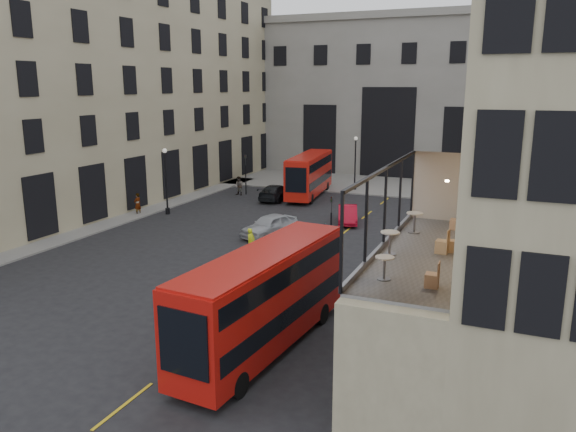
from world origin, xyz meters
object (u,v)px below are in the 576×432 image
at_px(pedestrian_e, 138,204).
at_px(cafe_chair_b, 454,245).
at_px(bus_near, 265,295).
at_px(cafe_table_far, 415,219).
at_px(pedestrian_d, 500,188).
at_px(street_lamp_b, 355,167).
at_px(bicycle, 319,229).
at_px(pedestrian_b, 298,184).
at_px(car_a, 270,225).
at_px(cyclist, 251,242).
at_px(cafe_chair_c, 443,246).
at_px(traffic_light_far, 246,169).
at_px(pedestrian_a, 239,186).
at_px(bus_far, 310,173).
at_px(car_c, 276,192).
at_px(car_b, 348,214).
at_px(street_lamp_a, 166,185).
at_px(cafe_table_near, 384,264).
at_px(cafe_table_mid, 390,239).
at_px(traffic_light_near, 331,219).
at_px(cafe_chair_a, 432,280).
at_px(cafe_chair_d, 455,224).
at_px(pedestrian_c, 423,176).

height_order(pedestrian_e, cafe_chair_b, cafe_chair_b).
distance_m(bus_near, cafe_table_far, 6.55).
bearing_deg(pedestrian_d, street_lamp_b, 73.54).
bearing_deg(pedestrian_e, bicycle, 97.80).
relative_size(street_lamp_b, pedestrian_b, 2.75).
height_order(car_a, cyclist, cyclist).
height_order(cafe_table_far, cafe_chair_c, cafe_chair_c).
bearing_deg(pedestrian_b, bicycle, -123.36).
xyz_separation_m(traffic_light_far, pedestrian_a, (-0.37, -0.65, -1.53)).
height_order(bus_far, cyclist, bus_far).
bearing_deg(pedestrian_d, bus_far, 86.97).
xyz_separation_m(car_c, pedestrian_e, (-7.72, -9.90, 0.19)).
xyz_separation_m(car_b, pedestrian_d, (10.11, 14.59, 0.31)).
distance_m(street_lamp_a, bus_far, 14.01).
xyz_separation_m(cafe_table_near, cafe_table_mid, (-0.43, 2.56, 0.06)).
bearing_deg(cafe_chair_c, bus_near, -175.48).
xyz_separation_m(traffic_light_near, bus_near, (1.50, -12.46, -0.16)).
bearing_deg(bus_far, street_lamp_b, 55.01).
bearing_deg(street_lamp_a, cafe_table_near, -43.11).
relative_size(bicycle, cafe_chair_a, 2.04).
xyz_separation_m(cafe_table_mid, cafe_chair_d, (1.64, 4.40, -0.29)).
bearing_deg(street_lamp_b, cafe_table_near, -72.43).
xyz_separation_m(traffic_light_far, car_a, (8.50, -12.96, -1.66)).
bearing_deg(bicycle, pedestrian_d, -14.77).
distance_m(cyclist, cafe_table_mid, 16.35).
bearing_deg(bus_far, pedestrian_d, 19.48).
bearing_deg(traffic_light_far, cafe_chair_d, -47.91).
distance_m(car_c, cafe_chair_d, 29.77).
bearing_deg(cafe_table_near, pedestrian_b, 115.93).
xyz_separation_m(cyclist, cafe_chair_d, (12.68, -6.88, 3.98)).
xyz_separation_m(street_lamp_b, pedestrian_c, (5.61, 6.00, -1.49)).
xyz_separation_m(street_lamp_a, car_a, (10.50, -2.96, -1.63)).
distance_m(car_a, car_b, 6.95).
relative_size(street_lamp_b, cafe_table_far, 6.65).
relative_size(car_c, cafe_table_mid, 6.03).
xyz_separation_m(bicycle, cafe_table_far, (9.17, -14.40, 4.72)).
bearing_deg(cafe_chair_c, street_lamp_a, 143.26).
bearing_deg(cafe_table_mid, street_lamp_a, 139.98).
bearing_deg(traffic_light_near, pedestrian_c, 88.75).
bearing_deg(cafe_table_far, pedestrian_a, 130.11).
distance_m(cyclist, pedestrian_d, 28.18).
xyz_separation_m(street_lamp_b, cafe_chair_d, (13.04, -30.41, 2.44)).
height_order(car_a, pedestrian_d, pedestrian_d).
bearing_deg(bus_near, traffic_light_far, 118.57).
distance_m(street_lamp_a, cafe_chair_a, 32.50).
xyz_separation_m(bus_near, cafe_chair_b, (6.89, 0.83, 2.57)).
bearing_deg(car_a, bus_far, 118.80).
distance_m(traffic_light_far, cafe_table_far, 32.97).
relative_size(car_a, cafe_chair_c, 5.31).
distance_m(cyclist, pedestrian_b, 20.42).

